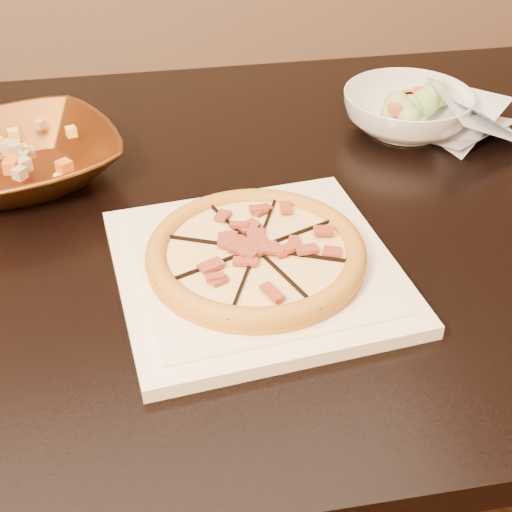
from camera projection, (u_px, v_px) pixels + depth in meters
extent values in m
cube|color=black|center=(128.00, 476.00, 1.53)|extent=(4.00, 4.00, 0.02)
cube|color=black|center=(165.00, 223.00, 0.99)|extent=(1.53, 0.99, 0.04)
cylinder|color=black|center=(461.00, 228.00, 1.64)|extent=(0.07, 0.07, 0.71)
cube|color=white|center=(256.00, 270.00, 0.86)|extent=(0.36, 0.36, 0.02)
cube|color=white|center=(256.00, 263.00, 0.85)|extent=(0.31, 0.31, 0.00)
cylinder|color=gold|center=(256.00, 257.00, 0.85)|extent=(0.26, 0.26, 0.01)
torus|color=gold|center=(256.00, 252.00, 0.84)|extent=(0.26, 0.26, 0.03)
cylinder|color=#FFDDA1|center=(256.00, 253.00, 0.84)|extent=(0.21, 0.21, 0.01)
cube|color=black|center=(256.00, 249.00, 0.84)|extent=(0.11, 0.24, 0.01)
cube|color=black|center=(256.00, 249.00, 0.84)|extent=(0.10, 0.24, 0.01)
cube|color=black|center=(256.00, 249.00, 0.84)|extent=(0.24, 0.11, 0.01)
cube|color=black|center=(256.00, 249.00, 0.84)|extent=(0.24, 0.10, 0.01)
cube|color=#A94535|center=(272.00, 249.00, 0.84)|extent=(0.03, 0.02, 0.00)
cube|color=#A94535|center=(292.00, 248.00, 0.84)|extent=(0.03, 0.02, 0.00)
cube|color=#A94535|center=(311.00, 241.00, 0.85)|extent=(0.02, 0.01, 0.00)
cube|color=#A94535|center=(276.00, 242.00, 0.85)|extent=(0.03, 0.02, 0.00)
cube|color=#A94535|center=(290.00, 233.00, 0.86)|extent=(0.03, 0.02, 0.00)
cube|color=#A94535|center=(297.00, 221.00, 0.88)|extent=(0.03, 0.03, 0.00)
cube|color=#A94535|center=(270.00, 233.00, 0.86)|extent=(0.03, 0.03, 0.00)
cube|color=#A94535|center=(271.00, 221.00, 0.88)|extent=(0.02, 0.03, 0.00)
cube|color=#A94535|center=(264.00, 209.00, 0.90)|extent=(0.02, 0.03, 0.00)
cube|color=#A94535|center=(253.00, 228.00, 0.87)|extent=(0.02, 0.03, 0.00)
cube|color=#A94535|center=(241.00, 218.00, 0.89)|extent=(0.02, 0.03, 0.00)
cube|color=#A94535|center=(247.00, 237.00, 0.86)|extent=(0.02, 0.03, 0.00)
cube|color=#A94535|center=(230.00, 230.00, 0.87)|extent=(0.02, 0.03, 0.00)
cube|color=#A94535|center=(209.00, 226.00, 0.87)|extent=(0.03, 0.03, 0.00)
cube|color=#A94535|center=(233.00, 241.00, 0.85)|extent=(0.03, 0.03, 0.00)
cube|color=#A94535|center=(211.00, 241.00, 0.85)|extent=(0.03, 0.02, 0.00)
cube|color=#A94535|center=(189.00, 246.00, 0.84)|extent=(0.03, 0.02, 0.00)
cube|color=#A94535|center=(224.00, 251.00, 0.83)|extent=(0.02, 0.01, 0.00)
cube|color=#A94535|center=(206.00, 260.00, 0.82)|extent=(0.03, 0.02, 0.00)
cube|color=#A94535|center=(241.00, 253.00, 0.83)|extent=(0.03, 0.02, 0.00)
cube|color=#A94535|center=(229.00, 264.00, 0.81)|extent=(0.03, 0.03, 0.00)
cube|color=#A94535|center=(224.00, 279.00, 0.79)|extent=(0.03, 0.03, 0.00)
cube|color=#A94535|center=(248.00, 261.00, 0.82)|extent=(0.02, 0.03, 0.00)
cube|color=#A94535|center=(250.00, 275.00, 0.80)|extent=(0.02, 0.03, 0.00)
cube|color=#A94535|center=(262.00, 289.00, 0.78)|extent=(0.02, 0.03, 0.00)
cube|color=#A94535|center=(265.00, 265.00, 0.81)|extent=(0.02, 0.03, 0.00)
cube|color=#A94535|center=(282.00, 275.00, 0.80)|extent=(0.02, 0.03, 0.00)
cube|color=#A94535|center=(305.00, 281.00, 0.79)|extent=(0.02, 0.03, 0.00)
cube|color=#A94535|center=(285.00, 260.00, 0.82)|extent=(0.03, 0.03, 0.00)
cube|color=#A94535|center=(309.00, 262.00, 0.82)|extent=(0.03, 0.03, 0.00)
imported|color=brown|center=(25.00, 159.00, 1.03)|extent=(0.34, 0.34, 0.07)
cube|color=tan|center=(19.00, 130.00, 1.00)|extent=(0.03, 0.03, 0.03)
cube|color=orange|center=(31.00, 127.00, 1.01)|extent=(0.03, 0.03, 0.03)
cube|color=#FEC94F|center=(40.00, 121.00, 1.02)|extent=(0.03, 0.03, 0.03)
cube|color=tan|center=(40.00, 114.00, 1.04)|extent=(0.03, 0.03, 0.03)
cube|color=orange|center=(20.00, 127.00, 1.01)|extent=(0.03, 0.03, 0.03)
cube|color=#FEC94F|center=(17.00, 122.00, 1.02)|extent=(0.03, 0.03, 0.03)
cube|color=tan|center=(5.00, 119.00, 1.03)|extent=(0.03, 0.03, 0.03)
cube|color=orange|center=(18.00, 130.00, 1.00)|extent=(0.03, 0.03, 0.03)
cube|color=#FEC94F|center=(5.00, 129.00, 1.00)|extent=(0.03, 0.03, 0.03)
cube|color=#FEC94F|center=(12.00, 133.00, 0.99)|extent=(0.03, 0.03, 0.03)
cube|color=tan|center=(6.00, 139.00, 0.98)|extent=(0.03, 0.03, 0.03)
cube|color=orange|center=(9.00, 146.00, 0.96)|extent=(0.03, 0.03, 0.03)
cube|color=#FEC94F|center=(19.00, 131.00, 1.00)|extent=(0.03, 0.03, 0.03)
cube|color=tan|center=(25.00, 136.00, 0.99)|extent=(0.03, 0.03, 0.03)
cube|color=orange|center=(40.00, 137.00, 0.98)|extent=(0.03, 0.03, 0.03)
cube|color=#FEC94F|center=(57.00, 133.00, 0.99)|extent=(0.03, 0.03, 0.03)
imported|color=white|center=(407.00, 112.00, 1.15)|extent=(0.27, 0.27, 0.06)
sphere|color=#ACDC77|center=(411.00, 82.00, 1.12)|extent=(0.04, 0.04, 0.04)
sphere|color=#ACDC77|center=(418.00, 79.00, 1.13)|extent=(0.04, 0.04, 0.04)
sphere|color=#ACDC77|center=(413.00, 73.00, 1.15)|extent=(0.04, 0.04, 0.04)
sphere|color=#ACDC77|center=(407.00, 79.00, 1.13)|extent=(0.04, 0.04, 0.04)
sphere|color=#ACDC77|center=(394.00, 77.00, 1.14)|extent=(0.04, 0.04, 0.04)
sphere|color=#ACDC77|center=(409.00, 82.00, 1.12)|extent=(0.04, 0.04, 0.04)
sphere|color=#ACDC77|center=(399.00, 85.00, 1.11)|extent=(0.04, 0.04, 0.04)
sphere|color=#ACDC77|center=(401.00, 92.00, 1.09)|extent=(0.04, 0.04, 0.04)
sphere|color=#ACDC77|center=(412.00, 86.00, 1.11)|extent=(0.04, 0.04, 0.04)
sphere|color=#ACDC77|center=(426.00, 89.00, 1.10)|extent=(0.04, 0.04, 0.04)
sphere|color=#ACDC77|center=(414.00, 83.00, 1.12)|extent=(0.04, 0.04, 0.04)
cube|color=orange|center=(420.00, 81.00, 1.15)|extent=(0.02, 0.02, 0.01)
cube|color=orange|center=(396.00, 81.00, 1.15)|extent=(0.02, 0.02, 0.01)
cube|color=orange|center=(391.00, 90.00, 1.12)|extent=(0.02, 0.02, 0.01)
cube|color=orange|center=(412.00, 96.00, 1.10)|extent=(0.02, 0.02, 0.01)
cube|color=orange|center=(430.00, 91.00, 1.12)|extent=(0.02, 0.02, 0.01)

